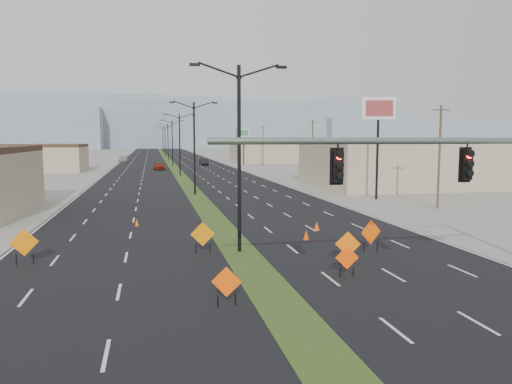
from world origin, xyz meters
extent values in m
plane|color=gray|center=(0.00, 0.00, 0.00)|extent=(600.00, 600.00, 0.00)
cube|color=black|center=(0.00, 100.00, 0.00)|extent=(25.00, 400.00, 0.02)
cube|color=#374A1A|center=(0.00, 100.00, 0.00)|extent=(2.00, 400.00, 0.04)
cube|color=tan|center=(34.00, 45.00, 2.75)|extent=(36.00, 18.00, 5.50)
cube|color=tan|center=(38.00, 110.00, 2.50)|extent=(44.00, 16.00, 5.00)
cube|color=#8492A3|center=(40.00, 300.00, 14.00)|extent=(220.00, 50.00, 28.00)
cube|color=#8492A3|center=(180.00, 290.00, 9.00)|extent=(160.00, 50.00, 18.00)
cube|color=#8492A3|center=(-30.00, 320.00, 16.00)|extent=(140.00, 50.00, 32.00)
cylinder|color=slate|center=(5.20, 2.00, 6.10)|extent=(16.00, 0.24, 0.24)
cube|color=black|center=(1.70, 2.00, 5.22)|extent=(0.50, 0.28, 1.30)
sphere|color=#FF0C05|center=(1.70, 1.84, 5.57)|extent=(0.22, 0.22, 0.22)
cube|color=black|center=(6.70, 2.00, 5.22)|extent=(0.50, 0.28, 1.30)
sphere|color=#FF0C05|center=(6.70, 1.84, 5.57)|extent=(0.22, 0.22, 0.22)
cylinder|color=black|center=(0.00, 12.00, 5.00)|extent=(0.20, 0.20, 10.00)
cube|color=black|center=(-2.30, 12.00, 9.95)|extent=(0.55, 0.24, 0.14)
cube|color=black|center=(2.30, 12.00, 9.95)|extent=(0.55, 0.24, 0.14)
cylinder|color=black|center=(0.00, 40.00, 5.00)|extent=(0.20, 0.20, 10.00)
cube|color=black|center=(-2.30, 40.00, 9.95)|extent=(0.55, 0.24, 0.14)
cube|color=black|center=(2.30, 40.00, 9.95)|extent=(0.55, 0.24, 0.14)
cylinder|color=black|center=(0.00, 68.00, 5.00)|extent=(0.20, 0.20, 10.00)
cube|color=black|center=(-2.30, 68.00, 9.95)|extent=(0.55, 0.24, 0.14)
cube|color=black|center=(2.30, 68.00, 9.95)|extent=(0.55, 0.24, 0.14)
cylinder|color=black|center=(0.00, 96.00, 5.00)|extent=(0.20, 0.20, 10.00)
cube|color=black|center=(-2.30, 96.00, 9.95)|extent=(0.55, 0.24, 0.14)
cube|color=black|center=(2.30, 96.00, 9.95)|extent=(0.55, 0.24, 0.14)
cylinder|color=black|center=(0.00, 124.00, 5.00)|extent=(0.20, 0.20, 10.00)
cube|color=black|center=(-2.30, 124.00, 9.95)|extent=(0.55, 0.24, 0.14)
cube|color=black|center=(2.30, 124.00, 9.95)|extent=(0.55, 0.24, 0.14)
cylinder|color=black|center=(0.00, 152.00, 5.00)|extent=(0.20, 0.20, 10.00)
cube|color=black|center=(-2.30, 152.00, 9.95)|extent=(0.55, 0.24, 0.14)
cube|color=black|center=(2.30, 152.00, 9.95)|extent=(0.55, 0.24, 0.14)
cylinder|color=black|center=(0.00, 180.00, 5.00)|extent=(0.20, 0.20, 10.00)
cube|color=black|center=(-2.30, 180.00, 9.95)|extent=(0.55, 0.24, 0.14)
cube|color=black|center=(2.30, 180.00, 9.95)|extent=(0.55, 0.24, 0.14)
cylinder|color=#4C3823|center=(20.00, 25.00, 4.50)|extent=(0.20, 0.20, 9.00)
cube|color=#4C3823|center=(20.00, 25.00, 8.60)|extent=(1.60, 0.10, 0.10)
cylinder|color=#4C3823|center=(20.00, 60.00, 4.50)|extent=(0.20, 0.20, 9.00)
cube|color=#4C3823|center=(20.00, 60.00, 8.60)|extent=(1.60, 0.10, 0.10)
cylinder|color=#4C3823|center=(20.00, 95.00, 4.50)|extent=(0.20, 0.20, 9.00)
cube|color=#4C3823|center=(20.00, 95.00, 8.60)|extent=(1.60, 0.10, 0.10)
cylinder|color=#4C3823|center=(20.00, 130.00, 4.50)|extent=(0.20, 0.20, 9.00)
cube|color=#4C3823|center=(20.00, 130.00, 8.60)|extent=(1.60, 0.10, 0.10)
imported|color=maroon|center=(-3.13, 83.93, 0.76)|extent=(2.36, 4.65, 1.52)
imported|color=black|center=(7.09, 98.83, 0.76)|extent=(1.78, 4.64, 1.51)
imported|color=#A0A6AA|center=(-11.50, 116.43, 0.77)|extent=(2.30, 5.35, 1.53)
cube|color=orange|center=(-10.78, 11.48, 1.12)|extent=(1.31, 0.40, 1.35)
cylinder|color=black|center=(-11.17, 11.48, 0.28)|extent=(0.05, 0.05, 0.56)
cylinder|color=black|center=(-10.39, 11.48, 0.28)|extent=(0.05, 0.05, 0.56)
cube|color=#FF5305|center=(-2.00, 3.40, 0.94)|extent=(1.09, 0.40, 1.13)
cylinder|color=black|center=(-2.33, 3.40, 0.24)|extent=(0.05, 0.05, 0.47)
cylinder|color=black|center=(-1.67, 3.40, 0.24)|extent=(0.05, 0.05, 0.47)
cube|color=orange|center=(-2.00, 11.99, 1.08)|extent=(1.30, 0.07, 1.30)
cylinder|color=black|center=(-2.38, 11.99, 0.27)|extent=(0.05, 0.05, 0.54)
cylinder|color=black|center=(-1.62, 11.99, 0.27)|extent=(0.05, 0.05, 0.54)
cube|color=#FF6A05|center=(4.73, 8.26, 1.04)|extent=(1.21, 0.38, 1.25)
cylinder|color=black|center=(4.37, 8.26, 0.26)|extent=(0.05, 0.05, 0.52)
cylinder|color=black|center=(5.09, 8.26, 0.26)|extent=(0.05, 0.05, 0.52)
cube|color=#FF4A05|center=(3.86, 6.22, 0.88)|extent=(1.05, 0.20, 1.06)
cylinder|color=black|center=(3.55, 6.22, 0.22)|extent=(0.05, 0.05, 0.44)
cylinder|color=black|center=(4.17, 6.22, 0.22)|extent=(0.05, 0.05, 0.44)
cube|color=#F05205|center=(6.98, 10.49, 1.12)|extent=(1.30, 0.43, 1.34)
cylinder|color=black|center=(6.58, 10.49, 0.28)|extent=(0.05, 0.05, 0.56)
cylinder|color=black|center=(7.37, 10.49, 0.28)|extent=(0.05, 0.05, 0.56)
cone|color=#DD5604|center=(-1.88, 5.79, 0.33)|extent=(0.43, 0.43, 0.65)
cone|color=#F24205|center=(4.55, 14.40, 0.30)|extent=(0.37, 0.37, 0.61)
cone|color=#FC5305|center=(6.20, 17.22, 0.31)|extent=(0.39, 0.39, 0.62)
cone|color=#DB4F04|center=(-5.69, 21.38, 0.27)|extent=(0.37, 0.37, 0.53)
cylinder|color=black|center=(17.67, 32.32, 4.23)|extent=(0.24, 0.24, 8.45)
cube|color=white|center=(17.67, 32.32, 9.12)|extent=(3.30, 1.29, 2.22)
cube|color=#9A3333|center=(17.67, 32.12, 9.12)|extent=(2.57, 0.81, 1.56)
cylinder|color=black|center=(16.38, 99.19, 3.40)|extent=(0.24, 0.24, 6.80)
cube|color=white|center=(16.38, 99.19, 7.33)|extent=(2.67, 1.10, 1.79)
cube|color=#33814D|center=(16.38, 98.99, 7.33)|extent=(2.07, 0.66, 1.25)
camera|label=1|loc=(-4.61, -14.27, 6.21)|focal=35.00mm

